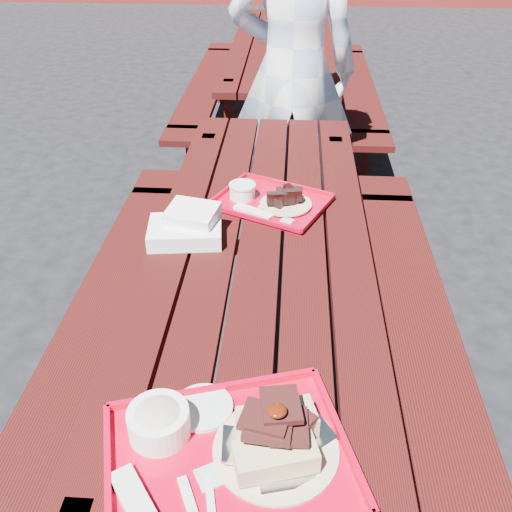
{
  "coord_description": "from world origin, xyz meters",
  "views": [
    {
      "loc": [
        0.1,
        -1.58,
        1.78
      ],
      "look_at": [
        0.0,
        -0.15,
        0.82
      ],
      "focal_mm": 40.0,
      "sensor_mm": 36.0,
      "label": 1
    }
  ],
  "objects_px": {
    "picnic_table_near": "(259,294)",
    "near_tray": "(227,442)",
    "far_tray": "(269,200)",
    "person": "(293,72)",
    "picnic_table_far": "(282,68)"
  },
  "relations": [
    {
      "from": "picnic_table_near",
      "to": "near_tray",
      "type": "relative_size",
      "value": 4.04
    },
    {
      "from": "picnic_table_far",
      "to": "picnic_table_near",
      "type": "bearing_deg",
      "value": -90.0
    },
    {
      "from": "near_tray",
      "to": "far_tray",
      "type": "bearing_deg",
      "value": 88.15
    },
    {
      "from": "picnic_table_near",
      "to": "near_tray",
      "type": "bearing_deg",
      "value": -91.27
    },
    {
      "from": "picnic_table_far",
      "to": "far_tray",
      "type": "xyz_separation_m",
      "value": [
        0.02,
        -2.5,
        0.21
      ]
    },
    {
      "from": "picnic_table_near",
      "to": "person",
      "type": "xyz_separation_m",
      "value": [
        0.09,
        1.44,
        0.36
      ]
    },
    {
      "from": "person",
      "to": "far_tray",
      "type": "bearing_deg",
      "value": 88.05
    },
    {
      "from": "picnic_table_near",
      "to": "person",
      "type": "height_order",
      "value": "person"
    },
    {
      "from": "near_tray",
      "to": "picnic_table_far",
      "type": "bearing_deg",
      "value": 89.72
    },
    {
      "from": "picnic_table_far",
      "to": "near_tray",
      "type": "bearing_deg",
      "value": -90.28
    },
    {
      "from": "far_tray",
      "to": "person",
      "type": "relative_size",
      "value": 0.26
    },
    {
      "from": "person",
      "to": "near_tray",
      "type": "bearing_deg",
      "value": 88.86
    },
    {
      "from": "picnic_table_far",
      "to": "far_tray",
      "type": "height_order",
      "value": "far_tray"
    },
    {
      "from": "near_tray",
      "to": "far_tray",
      "type": "distance_m",
      "value": 1.11
    },
    {
      "from": "picnic_table_far",
      "to": "person",
      "type": "height_order",
      "value": "person"
    }
  ]
}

